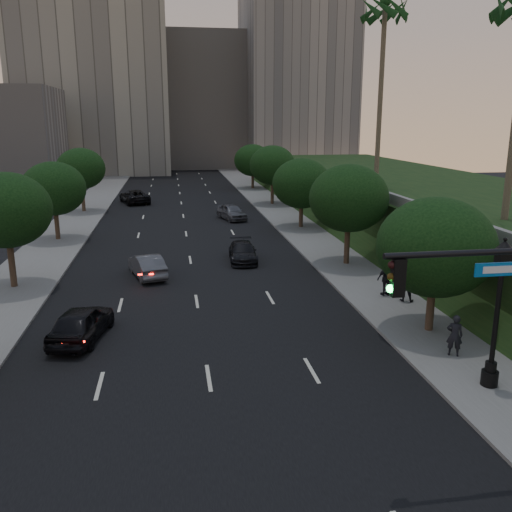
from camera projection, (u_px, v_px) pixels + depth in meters
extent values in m
plane|color=black|center=(221.00, 458.00, 15.63)|extent=(160.00, 160.00, 0.00)
cube|color=black|center=(187.00, 239.00, 44.37)|extent=(16.00, 140.00, 0.02)
cube|color=slate|center=(308.00, 234.00, 45.89)|extent=(4.50, 140.00, 0.15)
cube|color=slate|center=(57.00, 242.00, 42.81)|extent=(4.50, 140.00, 0.15)
cube|color=black|center=(451.00, 212.00, 45.28)|extent=(18.00, 90.00, 4.00)
cube|color=slate|center=(355.00, 186.00, 43.43)|extent=(0.35, 90.00, 0.70)
cube|color=gray|center=(95.00, 83.00, 97.76)|extent=(26.00, 20.00, 32.00)
cube|color=#A7A199|center=(203.00, 102.00, 111.08)|extent=(22.00, 18.00, 26.00)
cube|color=gray|center=(295.00, 76.00, 106.83)|extent=(20.00, 22.00, 36.00)
cylinder|color=#38281C|center=(431.00, 303.00, 24.49)|extent=(0.36, 0.36, 2.86)
ellipsoid|color=black|center=(435.00, 247.00, 23.86)|extent=(5.20, 5.20, 4.42)
cylinder|color=#38281C|center=(347.00, 242.00, 35.95)|extent=(0.36, 0.36, 3.21)
ellipsoid|color=black|center=(349.00, 198.00, 35.24)|extent=(5.20, 5.20, 4.42)
cylinder|color=#38281C|center=(301.00, 213.00, 48.45)|extent=(0.36, 0.36, 2.86)
ellipsoid|color=black|center=(302.00, 183.00, 47.81)|extent=(5.20, 5.20, 4.42)
cylinder|color=#38281C|center=(272.00, 191.00, 61.82)|extent=(0.36, 0.36, 3.21)
ellipsoid|color=black|center=(272.00, 165.00, 61.10)|extent=(5.20, 5.20, 4.42)
cylinder|color=#38281C|center=(253.00, 179.00, 76.23)|extent=(0.36, 0.36, 2.86)
ellipsoid|color=black|center=(253.00, 160.00, 75.60)|extent=(5.20, 5.20, 4.42)
cylinder|color=#38281C|center=(12.00, 261.00, 30.92)|extent=(0.36, 0.36, 3.26)
ellipsoid|color=black|center=(6.00, 210.00, 30.20)|extent=(5.00, 5.00, 4.25)
cylinder|color=#38281C|center=(57.00, 222.00, 43.41)|extent=(0.36, 0.36, 2.99)
ellipsoid|color=black|center=(54.00, 189.00, 42.75)|extent=(5.00, 5.00, 4.25)
cylinder|color=#38281C|center=(83.00, 197.00, 56.79)|extent=(0.36, 0.36, 3.26)
ellipsoid|color=black|center=(81.00, 169.00, 56.07)|extent=(5.00, 5.00, 4.25)
cylinder|color=#4C4233|center=(380.00, 98.00, 44.04)|extent=(0.40, 0.40, 14.50)
cylinder|color=black|center=(488.00, 252.00, 13.34)|extent=(5.40, 0.16, 0.16)
cube|color=black|center=(398.00, 278.00, 13.12)|extent=(0.32, 0.22, 0.95)
sphere|color=black|center=(392.00, 265.00, 13.02)|extent=(0.20, 0.20, 0.20)
sphere|color=#3F2B0A|center=(391.00, 277.00, 13.09)|extent=(0.20, 0.20, 0.20)
sphere|color=#19F24C|center=(390.00, 289.00, 13.16)|extent=(0.20, 0.20, 0.20)
cube|color=#0E66B7|center=(501.00, 269.00, 13.51)|extent=(1.40, 0.05, 0.35)
cylinder|color=black|center=(489.00, 380.00, 19.55)|extent=(0.60, 0.60, 0.70)
cylinder|color=black|center=(491.00, 367.00, 19.43)|extent=(0.40, 0.40, 0.40)
cylinder|color=black|center=(497.00, 316.00, 18.95)|extent=(0.18, 0.18, 3.60)
cube|color=black|center=(503.00, 259.00, 18.45)|extent=(0.42, 0.42, 0.70)
cone|color=black|center=(505.00, 245.00, 18.33)|extent=(0.64, 0.64, 0.35)
sphere|color=black|center=(505.00, 239.00, 18.28)|extent=(0.14, 0.14, 0.14)
imported|color=black|center=(81.00, 323.00, 23.86)|extent=(2.73, 4.85, 1.56)
imported|color=#4D4E54|center=(147.00, 266.00, 33.51)|extent=(2.65, 4.62, 1.44)
imported|color=black|center=(134.00, 196.00, 63.27)|extent=(4.17, 6.24, 1.59)
imported|color=black|center=(243.00, 252.00, 37.23)|extent=(2.09, 4.59, 1.30)
imported|color=#56575D|center=(232.00, 212.00, 52.80)|extent=(2.97, 4.83, 1.54)
imported|color=black|center=(455.00, 335.00, 21.87)|extent=(0.75, 0.64, 1.74)
imported|color=black|center=(406.00, 284.00, 28.52)|extent=(1.15, 1.07, 1.90)
imported|color=black|center=(387.00, 278.00, 29.43)|extent=(1.19, 0.66, 1.92)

